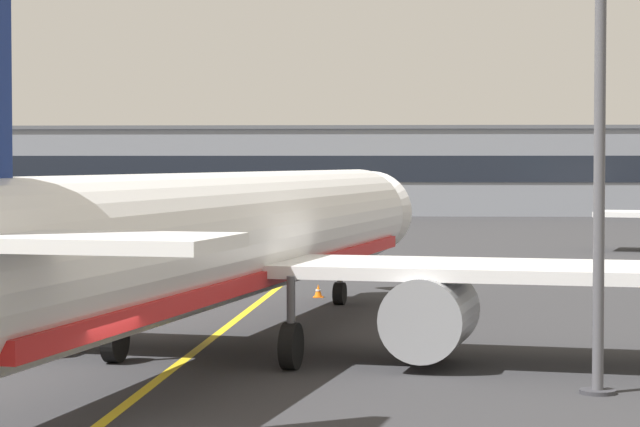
{
  "coord_description": "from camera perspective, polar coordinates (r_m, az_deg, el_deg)",
  "views": [
    {
      "loc": [
        5.19,
        -25.88,
        5.67
      ],
      "look_at": [
        3.05,
        15.02,
        4.1
      ],
      "focal_mm": 74.19,
      "sensor_mm": 36.0,
      "label": 1
    }
  ],
  "objects": [
    {
      "name": "apron_lamp_post",
      "position": [
        32.98,
        11.97,
        3.43
      ],
      "size": [
        2.24,
        0.9,
        12.22
      ],
      "color": "#515156",
      "rests_on": "ground"
    },
    {
      "name": "airliner_foreground",
      "position": [
        38.63,
        -4.24,
        -1.23
      ],
      "size": [
        32.32,
        41.22,
        11.65
      ],
      "color": "white",
      "rests_on": "ground"
    },
    {
      "name": "taxiway_centreline",
      "position": [
        56.4,
        -2.3,
        -3.57
      ],
      "size": [
        7.13,
        179.88,
        0.01
      ],
      "primitive_type": "cube",
      "rotation": [
        0.0,
        0.0,
        -0.04
      ],
      "color": "yellow",
      "rests_on": "ground"
    },
    {
      "name": "terminal_building",
      "position": [
        146.83,
        -2.1,
        1.87
      ],
      "size": [
        115.59,
        12.4,
        9.69
      ],
      "color": "gray",
      "rests_on": "ground"
    },
    {
      "name": "safety_cone_by_nose_gear",
      "position": [
        55.78,
        -0.07,
        -3.37
      ],
      "size": [
        0.44,
        0.44,
        0.55
      ],
      "color": "orange",
      "rests_on": "ground"
    }
  ]
}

